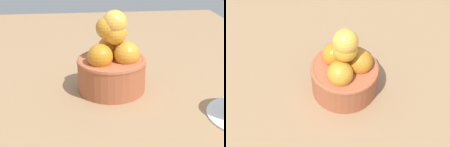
# 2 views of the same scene
# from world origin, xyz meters

# --- Properties ---
(ground_plane) EXTENTS (1.36, 0.94, 0.03)m
(ground_plane) POSITION_xyz_m (0.00, 0.00, -0.02)
(ground_plane) COLOR #997551
(terracotta_bowl) EXTENTS (0.14, 0.14, 0.16)m
(terracotta_bowl) POSITION_xyz_m (0.00, -0.00, 0.06)
(terracotta_bowl) COLOR #AD5938
(terracotta_bowl) RESTS_ON ground_plane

